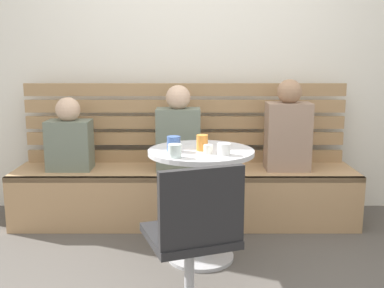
{
  "coord_description": "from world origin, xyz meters",
  "views": [
    {
      "loc": [
        0.06,
        -2.33,
        1.34
      ],
      "look_at": [
        0.06,
        0.66,
        0.75
      ],
      "focal_mm": 42.79,
      "sensor_mm": 36.0,
      "label": 1
    }
  ],
  "objects_px": {
    "white_chair": "(194,241)",
    "person_child_middle": "(69,138)",
    "cafe_table": "(201,183)",
    "cup_mug_blue": "(174,144)",
    "cup_tumbler_orange": "(202,143)",
    "person_child_left": "(178,133)",
    "cup_espresso_small": "(208,149)",
    "person_adult": "(288,130)",
    "cup_glass_short": "(175,151)",
    "cup_ceramic_white": "(224,149)",
    "booth_bench": "(185,195)"
  },
  "relations": [
    {
      "from": "white_chair",
      "to": "person_child_middle",
      "type": "bearing_deg",
      "value": 123.25
    },
    {
      "from": "cafe_table",
      "to": "cup_mug_blue",
      "type": "distance_m",
      "value": 0.32
    },
    {
      "from": "white_chair",
      "to": "cup_mug_blue",
      "type": "distance_m",
      "value": 0.84
    },
    {
      "from": "cup_tumbler_orange",
      "to": "person_child_middle",
      "type": "bearing_deg",
      "value": 145.98
    },
    {
      "from": "person_child_left",
      "to": "cup_mug_blue",
      "type": "xyz_separation_m",
      "value": [
        -0.01,
        -0.7,
        0.05
      ]
    },
    {
      "from": "cafe_table",
      "to": "cup_espresso_small",
      "type": "height_order",
      "value": "cup_espresso_small"
    },
    {
      "from": "person_child_left",
      "to": "person_child_middle",
      "type": "relative_size",
      "value": 1.17
    },
    {
      "from": "person_adult",
      "to": "person_child_left",
      "type": "relative_size",
      "value": 1.06
    },
    {
      "from": "person_adult",
      "to": "cup_mug_blue",
      "type": "relative_size",
      "value": 7.48
    },
    {
      "from": "cafe_table",
      "to": "person_child_left",
      "type": "xyz_separation_m",
      "value": [
        -0.16,
        0.66,
        0.22
      ]
    },
    {
      "from": "white_chair",
      "to": "cup_glass_short",
      "type": "height_order",
      "value": "white_chair"
    },
    {
      "from": "white_chair",
      "to": "person_child_middle",
      "type": "distance_m",
      "value": 1.78
    },
    {
      "from": "person_child_middle",
      "to": "cup_glass_short",
      "type": "height_order",
      "value": "person_child_middle"
    },
    {
      "from": "cup_mug_blue",
      "to": "cup_espresso_small",
      "type": "bearing_deg",
      "value": -17.91
    },
    {
      "from": "cafe_table",
      "to": "cup_glass_short",
      "type": "xyz_separation_m",
      "value": [
        -0.16,
        -0.22,
        0.26
      ]
    },
    {
      "from": "cup_tumbler_orange",
      "to": "cafe_table",
      "type": "bearing_deg",
      "value": 106.39
    },
    {
      "from": "person_adult",
      "to": "cup_ceramic_white",
      "type": "distance_m",
      "value": 0.99
    },
    {
      "from": "cafe_table",
      "to": "person_adult",
      "type": "relative_size",
      "value": 1.04
    },
    {
      "from": "white_chair",
      "to": "cup_glass_short",
      "type": "bearing_deg",
      "value": 100.53
    },
    {
      "from": "cafe_table",
      "to": "cup_tumbler_orange",
      "type": "relative_size",
      "value": 7.4
    },
    {
      "from": "white_chair",
      "to": "cup_glass_short",
      "type": "distance_m",
      "value": 0.68
    },
    {
      "from": "white_chair",
      "to": "cup_glass_short",
      "type": "xyz_separation_m",
      "value": [
        -0.11,
        0.59,
        0.32
      ]
    },
    {
      "from": "cup_mug_blue",
      "to": "person_child_left",
      "type": "bearing_deg",
      "value": 89.3
    },
    {
      "from": "cafe_table",
      "to": "cup_tumbler_orange",
      "type": "distance_m",
      "value": 0.27
    },
    {
      "from": "person_adult",
      "to": "person_child_middle",
      "type": "relative_size",
      "value": 1.24
    },
    {
      "from": "cafe_table",
      "to": "white_chair",
      "type": "distance_m",
      "value": 0.81
    },
    {
      "from": "person_child_left",
      "to": "cup_ceramic_white",
      "type": "bearing_deg",
      "value": -69.6
    },
    {
      "from": "person_adult",
      "to": "cup_ceramic_white",
      "type": "bearing_deg",
      "value": -124.2
    },
    {
      "from": "cup_mug_blue",
      "to": "cup_glass_short",
      "type": "distance_m",
      "value": 0.18
    },
    {
      "from": "person_adult",
      "to": "person_child_middle",
      "type": "bearing_deg",
      "value": -179.99
    },
    {
      "from": "booth_bench",
      "to": "person_adult",
      "type": "height_order",
      "value": "person_adult"
    },
    {
      "from": "person_adult",
      "to": "cup_espresso_small",
      "type": "relative_size",
      "value": 12.69
    },
    {
      "from": "cafe_table",
      "to": "booth_bench",
      "type": "bearing_deg",
      "value": 99.65
    },
    {
      "from": "person_adult",
      "to": "cup_espresso_small",
      "type": "height_order",
      "value": "person_adult"
    },
    {
      "from": "cup_tumbler_orange",
      "to": "cup_mug_blue",
      "type": "distance_m",
      "value": 0.18
    },
    {
      "from": "booth_bench",
      "to": "cup_espresso_small",
      "type": "xyz_separation_m",
      "value": [
        0.16,
        -0.79,
        0.55
      ]
    },
    {
      "from": "cup_ceramic_white",
      "to": "cup_glass_short",
      "type": "xyz_separation_m",
      "value": [
        -0.29,
        -0.07,
        0.01
      ]
    },
    {
      "from": "person_child_middle",
      "to": "cup_ceramic_white",
      "type": "height_order",
      "value": "person_child_middle"
    },
    {
      "from": "booth_bench",
      "to": "person_child_left",
      "type": "bearing_deg",
      "value": -155.62
    },
    {
      "from": "person_child_middle",
      "to": "cup_ceramic_white",
      "type": "xyz_separation_m",
      "value": [
        1.16,
        -0.82,
        0.09
      ]
    },
    {
      "from": "booth_bench",
      "to": "person_child_left",
      "type": "xyz_separation_m",
      "value": [
        -0.05,
        -0.02,
        0.51
      ]
    },
    {
      "from": "booth_bench",
      "to": "white_chair",
      "type": "bearing_deg",
      "value": -87.47
    },
    {
      "from": "person_child_left",
      "to": "cup_espresso_small",
      "type": "bearing_deg",
      "value": -75.08
    },
    {
      "from": "person_adult",
      "to": "cup_mug_blue",
      "type": "bearing_deg",
      "value": -140.4
    },
    {
      "from": "cafe_table",
      "to": "cup_ceramic_white",
      "type": "relative_size",
      "value": 9.25
    },
    {
      "from": "cafe_table",
      "to": "person_adult",
      "type": "height_order",
      "value": "person_adult"
    },
    {
      "from": "person_child_middle",
      "to": "cup_tumbler_orange",
      "type": "distance_m",
      "value": 1.24
    },
    {
      "from": "booth_bench",
      "to": "cup_mug_blue",
      "type": "bearing_deg",
      "value": -94.53
    },
    {
      "from": "person_adult",
      "to": "cup_espresso_small",
      "type": "distance_m",
      "value": 1.02
    },
    {
      "from": "white_chair",
      "to": "cup_ceramic_white",
      "type": "distance_m",
      "value": 0.75
    }
  ]
}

